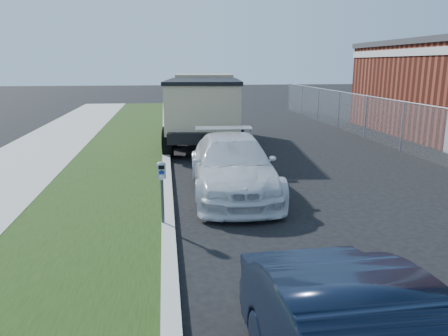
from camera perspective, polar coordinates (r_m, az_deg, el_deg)
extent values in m
plane|color=black|center=(8.83, 10.01, -7.55)|extent=(120.00, 120.00, 0.00)
cube|color=#999991|center=(10.30, -7.40, -3.93)|extent=(0.25, 50.00, 0.15)
cube|color=#16330E|center=(10.43, -16.24, -4.21)|extent=(3.00, 50.00, 0.13)
plane|color=slate|center=(17.29, 22.28, 5.03)|extent=(0.00, 30.00, 30.00)
cylinder|color=#989EA6|center=(17.20, 22.54, 7.99)|extent=(0.04, 30.00, 0.04)
cylinder|color=#989EA6|center=(17.29, 22.28, 5.03)|extent=(0.06, 0.06, 1.80)
cylinder|color=#989EA6|center=(19.92, 18.03, 6.36)|extent=(0.06, 0.06, 1.80)
cylinder|color=#989EA6|center=(22.65, 14.77, 7.35)|extent=(0.06, 0.06, 1.80)
cylinder|color=#989EA6|center=(25.44, 12.20, 8.11)|extent=(0.06, 0.06, 1.80)
cylinder|color=#989EA6|center=(28.27, 10.14, 8.71)|extent=(0.06, 0.06, 1.80)
cylinder|color=#989EA6|center=(31.13, 8.46, 9.19)|extent=(0.06, 0.06, 1.80)
cube|color=silver|center=(18.77, 25.52, 13.61)|extent=(0.06, 14.00, 0.30)
cylinder|color=#3F4247|center=(8.43, -8.02, -4.40)|extent=(0.06, 0.06, 0.90)
cube|color=gray|center=(8.27, -8.16, -0.43)|extent=(0.16, 0.11, 0.27)
ellipsoid|color=gray|center=(8.24, -8.19, 0.48)|extent=(0.17, 0.11, 0.10)
cube|color=black|center=(8.19, -8.19, 0.08)|extent=(0.11, 0.01, 0.07)
cube|color=#0D2393|center=(8.22, -8.16, -0.59)|extent=(0.10, 0.01, 0.06)
cylinder|color=silver|center=(8.24, -8.14, -1.25)|extent=(0.10, 0.01, 0.10)
cube|color=#3F4247|center=(8.21, -8.17, -0.40)|extent=(0.04, 0.01, 0.04)
imported|color=silver|center=(10.73, 1.09, 0.35)|extent=(2.13, 4.89, 1.40)
cube|color=black|center=(17.43, -2.61, 5.62)|extent=(3.01, 6.95, 0.37)
cube|color=tan|center=(19.75, -2.53, 9.08)|extent=(2.66, 2.14, 2.11)
cube|color=black|center=(19.72, -2.54, 10.30)|extent=(2.69, 2.17, 0.63)
cube|color=tan|center=(16.49, -2.68, 8.21)|extent=(2.97, 4.66, 1.69)
cube|color=black|center=(16.44, -2.71, 11.25)|extent=(3.09, 4.78, 0.13)
cube|color=black|center=(20.83, -2.47, 6.68)|extent=(2.53, 0.42, 0.32)
cylinder|color=black|center=(19.81, -6.03, 5.81)|extent=(0.44, 1.08, 1.05)
cylinder|color=black|center=(19.78, 1.03, 5.87)|extent=(0.44, 1.08, 1.05)
cylinder|color=black|center=(17.01, -6.72, 4.54)|extent=(0.44, 1.08, 1.05)
cylinder|color=black|center=(16.97, 1.48, 4.61)|extent=(0.44, 1.08, 1.05)
cylinder|color=black|center=(15.14, -7.32, 3.43)|extent=(0.44, 1.08, 1.05)
cylinder|color=black|center=(15.10, 1.88, 3.50)|extent=(0.44, 1.08, 1.05)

